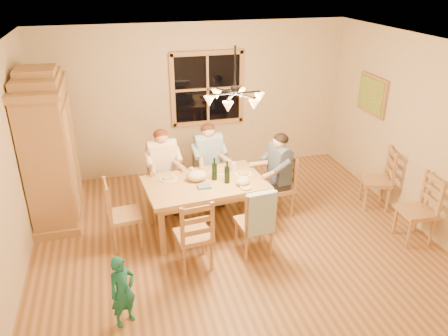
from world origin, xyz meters
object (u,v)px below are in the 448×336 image
object	(u,v)px
armoire	(51,153)
child	(123,291)
chair_near_right	(254,232)
chair_end_left	(125,225)
chair_end_right	(277,196)
wine_bottle_a	(214,169)
chair_far_left	(165,191)
chair_far_right	(209,183)
chandelier	(235,97)
chair_spare_back	(375,189)
wine_bottle_b	(227,172)
adult_woman	(163,160)
adult_plaid_man	(209,153)
dining_table	(205,188)
chair_spare_front	(414,221)
chair_near_left	(194,245)
adult_slate_man	(279,165)

from	to	relation	value
armoire	child	distance (m)	2.76
chair_near_right	chair_end_left	world-z (taller)	same
chair_end_right	wine_bottle_a	xyz separation A→B (m)	(-1.01, -0.08, 0.62)
chair_far_left	chair_far_right	xyz separation A→B (m)	(0.74, 0.08, 0.00)
chair_end_left	child	xyz separation A→B (m)	(-0.09, -1.51, 0.12)
chandelier	armoire	size ratio (longest dim) A/B	0.33
chair_end_left	chair_far_left	bearing A→B (deg)	136.74
chair_far_left	chair_far_right	bearing A→B (deg)	-180.00
chair_far_right	child	size ratio (longest dim) A/B	1.18
chair_far_right	chair_spare_back	world-z (taller)	same
chair_end_left	wine_bottle_b	bearing A→B (deg)	84.78
adult_woman	chair_spare_back	bearing A→B (deg)	160.41
child	chair_near_right	bearing A→B (deg)	-3.90
wine_bottle_b	adult_plaid_man	bearing A→B (deg)	93.67
chair_far_right	child	xyz separation A→B (m)	(-1.49, -2.46, 0.12)
armoire	dining_table	xyz separation A→B (m)	(2.11, -0.91, -0.40)
adult_plaid_man	dining_table	bearing A→B (deg)	67.62
chair_end_right	child	world-z (taller)	chair_end_right
chandelier	chair_spare_front	distance (m)	3.09
chandelier	chair_spare_front	xyz separation A→B (m)	(2.45, -0.64, -1.77)
adult_plaid_man	chair_spare_front	size ratio (longest dim) A/B	0.88
chair_spare_back	wine_bottle_b	bearing A→B (deg)	110.92
chair_far_right	chair_end_left	distance (m)	1.69
chair_near_left	wine_bottle_b	world-z (taller)	wine_bottle_b
chair_end_left	chair_end_right	distance (m)	2.33
adult_woman	chair_near_right	bearing A→B (deg)	117.90
adult_plaid_man	armoire	bearing A→B (deg)	-8.26
chair_end_left	adult_woman	xyz separation A→B (m)	(0.66, 0.87, 0.54)
dining_table	chair_end_right	distance (m)	1.22
wine_bottle_b	chair_spare_back	size ratio (longest dim) A/B	0.33
wine_bottle_b	child	distance (m)	2.24
dining_table	chair_far_right	bearing A→B (deg)	73.71
dining_table	wine_bottle_b	distance (m)	0.42
chair_near_right	adult_slate_man	distance (m)	1.21
chair_near_right	chair_spare_back	distance (m)	2.37
dining_table	wine_bottle_b	world-z (taller)	wine_bottle_b
chair_end_right	wine_bottle_b	bearing A→B (deg)	98.60
dining_table	armoire	bearing A→B (deg)	156.64
chair_end_left	chair_spare_front	xyz separation A→B (m)	(3.92, -0.91, 0.00)
dining_table	chair_end_right	bearing A→B (deg)	6.09
child	chair_end_right	bearing A→B (deg)	5.26
chair_far_left	adult_plaid_man	bearing A→B (deg)	-180.00
chandelier	chair_near_left	size ratio (longest dim) A/B	0.78
adult_slate_man	chair_spare_back	world-z (taller)	adult_slate_man
adult_slate_man	adult_woman	bearing A→B (deg)	63.43
chair_near_left	chair_near_right	xyz separation A→B (m)	(0.83, 0.09, 0.00)
armoire	chair_far_right	xyz separation A→B (m)	(2.35, -0.09, -0.75)
chair_far_left	adult_woman	size ratio (longest dim) A/B	1.13
armoire	wine_bottle_b	bearing A→B (deg)	-22.80
chair_far_right	wine_bottle_b	world-z (taller)	wine_bottle_b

